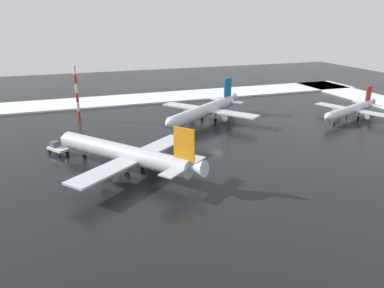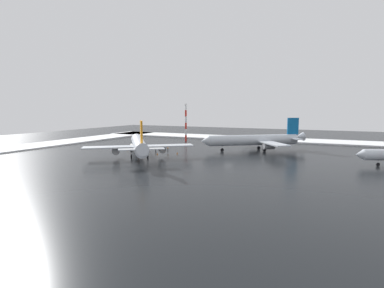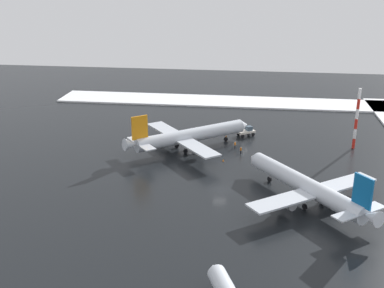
{
  "view_description": "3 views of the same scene",
  "coord_description": "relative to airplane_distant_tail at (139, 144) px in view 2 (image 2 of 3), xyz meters",
  "views": [
    {
      "loc": [
        31.72,
        72.46,
        26.95
      ],
      "look_at": [
        7.76,
        4.81,
        2.15
      ],
      "focal_mm": 35.0,
      "sensor_mm": 36.0,
      "label": 1
    },
    {
      "loc": [
        -24.92,
        74.66,
        12.89
      ],
      "look_at": [
        8.89,
        3.75,
        3.56
      ],
      "focal_mm": 28.0,
      "sensor_mm": 36.0,
      "label": 2
    },
    {
      "loc": [
        -85.58,
        -5.77,
        40.54
      ],
      "look_at": [
        16.8,
        7.7,
        3.2
      ],
      "focal_mm": 45.0,
      "sensor_mm": 36.0,
      "label": 3
    }
  ],
  "objects": [
    {
      "name": "ground_plane",
      "position": [
        -21.99,
        -9.24,
        -3.37
      ],
      "size": [
        240.0,
        240.0,
        0.0
      ],
      "primitive_type": "plane",
      "color": "black"
    },
    {
      "name": "snow_bank_far",
      "position": [
        -21.99,
        -59.24,
        -3.12
      ],
      "size": [
        152.0,
        16.0,
        0.5
      ],
      "primitive_type": "cube",
      "color": "white",
      "rests_on": "ground_plane"
    },
    {
      "name": "snow_bank_right",
      "position": [
        45.01,
        -9.24,
        -3.12
      ],
      "size": [
        14.0,
        116.0,
        0.5
      ],
      "primitive_type": "cube",
      "color": "white",
      "rests_on": "ground_plane"
    },
    {
      "name": "airplane_distant_tail",
      "position": [
        0.0,
        0.0,
        0.0
      ],
      "size": [
        25.77,
        28.69,
        10.19
      ],
      "rotation": [
        0.0,
        0.0,
        5.38
      ],
      "color": "silver",
      "rests_on": "ground_plane"
    },
    {
      "name": "airplane_parked_portside",
      "position": [
        -25.25,
        -25.47,
        -0.06
      ],
      "size": [
        28.52,
        25.18,
        10.01
      ],
      "rotation": [
        0.0,
        0.0,
        0.65
      ],
      "color": "silver",
      "rests_on": "ground_plane"
    },
    {
      "name": "pushback_tug",
      "position": [
        11.74,
        -13.67,
        -2.08
      ],
      "size": [
        4.38,
        5.05,
        2.5
      ],
      "rotation": [
        0.0,
        0.0,
        5.3
      ],
      "color": "silver",
      "rests_on": "ground_plane"
    },
    {
      "name": "ground_crew_mid_apron",
      "position": [
        -1.6,
        -12.6,
        -2.4
      ],
      "size": [
        0.36,
        0.36,
        1.71
      ],
      "rotation": [
        0.0,
        0.0,
        3.98
      ],
      "color": "black",
      "rests_on": "ground_plane"
    },
    {
      "name": "ground_crew_beside_wing",
      "position": [
        1.83,
        -11.1,
        -2.4
      ],
      "size": [
        0.36,
        0.36,
        1.71
      ],
      "rotation": [
        0.0,
        0.0,
        1.24
      ],
      "color": "black",
      "rests_on": "ground_plane"
    },
    {
      "name": "ground_crew_by_nose_gear",
      "position": [
        1.14,
        -1.24,
        -2.4
      ],
      "size": [
        0.36,
        0.36,
        1.71
      ],
      "rotation": [
        0.0,
        0.0,
        5.24
      ],
      "color": "black",
      "rests_on": "ground_plane"
    },
    {
      "name": "antenna_mast",
      "position": [
        5.8,
        -39.51,
        4.02
      ],
      "size": [
        0.7,
        0.7,
        14.76
      ],
      "color": "red",
      "rests_on": "ground_plane"
    },
    {
      "name": "traffic_cone_near_nose",
      "position": [
        10.21,
        -8.44,
        -3.09
      ],
      "size": [
        0.36,
        0.36,
        0.55
      ],
      "primitive_type": "cone",
      "color": "orange",
      "rests_on": "ground_plane"
    },
    {
      "name": "traffic_cone_mid_line",
      "position": [
        -6.82,
        -8.87,
        -3.09
      ],
      "size": [
        0.36,
        0.36,
        0.55
      ],
      "primitive_type": "cone",
      "color": "orange",
      "rests_on": "ground_plane"
    },
    {
      "name": "traffic_cone_wingtip_side",
      "position": [
        -2.36,
        -5.39,
        -3.09
      ],
      "size": [
        0.36,
        0.36,
        0.55
      ],
      "primitive_type": "cone",
      "color": "orange",
      "rests_on": "ground_plane"
    }
  ]
}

